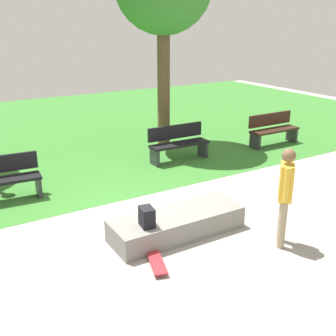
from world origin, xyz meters
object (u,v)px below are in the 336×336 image
at_px(concrete_ledge, 177,224).
at_px(skateboard_by_ledge, 156,260).
at_px(park_bench_center_lawn, 273,129).
at_px(park_bench_by_oak, 178,142).
at_px(skater_performing_trick, 285,191).
at_px(backpack_on_ledge, 147,217).

height_order(concrete_ledge, skateboard_by_ledge, concrete_ledge).
height_order(park_bench_center_lawn, park_bench_by_oak, same).
xyz_separation_m(skater_performing_trick, skateboard_by_ledge, (-2.04, 0.54, -0.89)).
bearing_deg(concrete_ledge, skater_performing_trick, -42.55).
relative_size(skater_performing_trick, park_bench_by_oak, 1.02).
xyz_separation_m(skateboard_by_ledge, park_bench_center_lawn, (6.09, 3.81, 0.42)).
bearing_deg(skateboard_by_ledge, skater_performing_trick, -14.74).
bearing_deg(park_bench_center_lawn, skater_performing_trick, -133.01).
distance_m(backpack_on_ledge, skater_performing_trick, 2.22).
bearing_deg(backpack_on_ledge, park_bench_by_oak, -29.92).
bearing_deg(skater_performing_trick, skateboard_by_ledge, 165.26).
bearing_deg(backpack_on_ledge, skater_performing_trick, -109.56).
xyz_separation_m(backpack_on_ledge, skater_performing_trick, (1.92, -1.03, 0.41)).
height_order(backpack_on_ledge, skater_performing_trick, skater_performing_trick).
height_order(skateboard_by_ledge, park_bench_center_lawn, park_bench_center_lawn).
bearing_deg(skateboard_by_ledge, concrete_ledge, 39.10).
height_order(backpack_on_ledge, park_bench_center_lawn, park_bench_center_lawn).
distance_m(concrete_ledge, park_bench_center_lawn, 6.21).
relative_size(skater_performing_trick, skateboard_by_ledge, 1.99).
height_order(skater_performing_trick, park_bench_by_oak, skater_performing_trick).
height_order(skateboard_by_ledge, park_bench_by_oak, park_bench_by_oak).
height_order(backpack_on_ledge, park_bench_by_oak, park_bench_by_oak).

